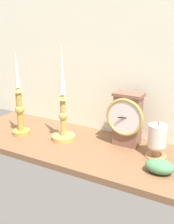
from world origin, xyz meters
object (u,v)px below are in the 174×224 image
at_px(candlestick_tall_center, 63,112).
at_px(pillar_candle_front, 157,140).
at_px(mantel_clock, 127,119).
at_px(candlestick_tall_left, 19,108).

bearing_deg(candlestick_tall_center, pillar_candle_front, 6.09).
xyz_separation_m(mantel_clock, pillar_candle_front, (0.13, -0.04, -0.04)).
distance_m(mantel_clock, pillar_candle_front, 0.14).
height_order(candlestick_tall_left, candlestick_tall_center, candlestick_tall_center).
bearing_deg(candlestick_tall_left, candlestick_tall_center, 12.85).
height_order(mantel_clock, candlestick_tall_left, candlestick_tall_left).
distance_m(candlestick_tall_center, pillar_candle_front, 0.38).
distance_m(candlestick_tall_left, candlestick_tall_center, 0.19).
relative_size(candlestick_tall_center, pillar_candle_front, 2.94).
relative_size(candlestick_tall_left, candlestick_tall_center, 0.89).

